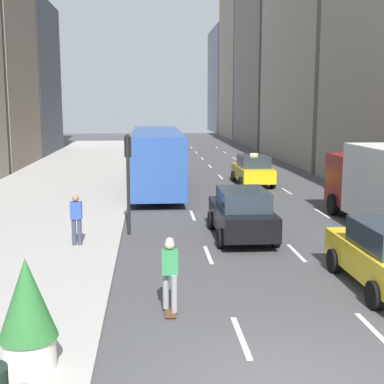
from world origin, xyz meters
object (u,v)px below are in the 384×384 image
(taxi_lead, at_px, (253,170))
(traffic_light_pole, at_px, (128,168))
(sedan_black_near, at_px, (242,213))
(pedestrian_mid_block, at_px, (76,217))
(city_bus, at_px, (156,158))
(planter_with_shrub, at_px, (28,312))
(skateboarder, at_px, (170,272))

(taxi_lead, xyz_separation_m, traffic_light_pole, (-6.75, -11.47, 1.53))
(taxi_lead, height_order, sedan_black_near, taxi_lead)
(traffic_light_pole, bearing_deg, pedestrian_mid_block, -129.00)
(city_bus, height_order, planter_with_shrub, city_bus)
(city_bus, height_order, skateboarder, city_bus)
(planter_with_shrub, relative_size, traffic_light_pole, 0.54)
(taxi_lead, relative_size, city_bus, 0.38)
(planter_with_shrub, bearing_deg, taxi_lead, 69.50)
(taxi_lead, height_order, planter_with_shrub, planter_with_shrub)
(skateboarder, height_order, traffic_light_pole, traffic_light_pole)
(taxi_lead, bearing_deg, planter_with_shrub, -110.50)
(pedestrian_mid_block, relative_size, traffic_light_pole, 0.46)
(taxi_lead, height_order, city_bus, city_bus)
(taxi_lead, relative_size, sedan_black_near, 0.99)
(sedan_black_near, xyz_separation_m, pedestrian_mid_block, (-5.55, -1.07, 0.18))
(sedan_black_near, relative_size, pedestrian_mid_block, 2.70)
(planter_with_shrub, height_order, pedestrian_mid_block, planter_with_shrub)
(planter_with_shrub, distance_m, pedestrian_mid_block, 8.19)
(city_bus, bearing_deg, planter_with_shrub, -97.05)
(city_bus, relative_size, pedestrian_mid_block, 7.04)
(sedan_black_near, bearing_deg, planter_with_shrub, -119.73)
(sedan_black_near, bearing_deg, pedestrian_mid_block, -169.07)
(city_bus, bearing_deg, pedestrian_mid_block, -103.02)
(taxi_lead, distance_m, city_bus, 5.91)
(pedestrian_mid_block, bearing_deg, traffic_light_pole, 51.00)
(traffic_light_pole, bearing_deg, planter_with_shrub, -97.49)
(taxi_lead, height_order, pedestrian_mid_block, taxi_lead)
(sedan_black_near, bearing_deg, taxi_lead, 77.25)
(planter_with_shrub, bearing_deg, sedan_black_near, 60.27)
(sedan_black_near, relative_size, planter_with_shrub, 2.28)
(city_bus, relative_size, traffic_light_pole, 3.22)
(taxi_lead, bearing_deg, sedan_black_near, -102.75)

